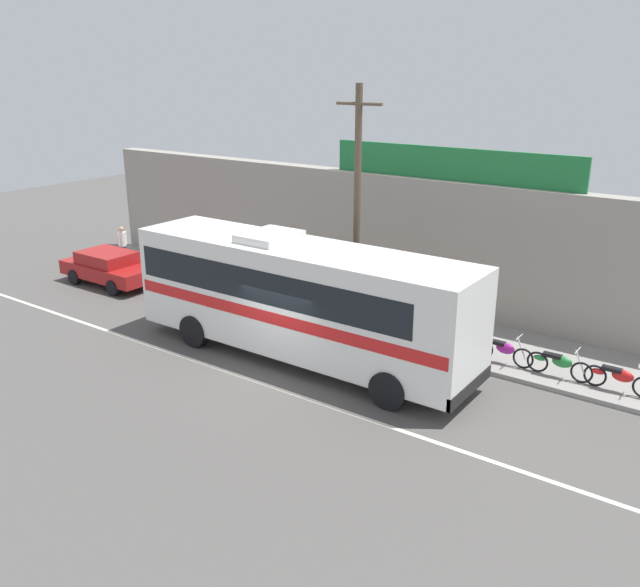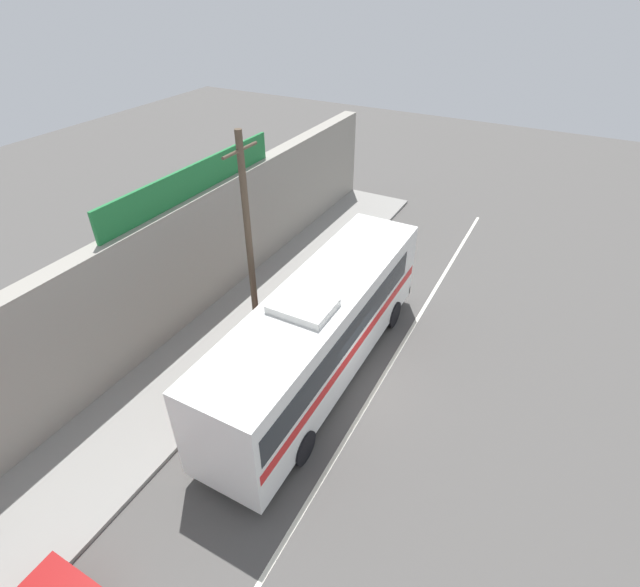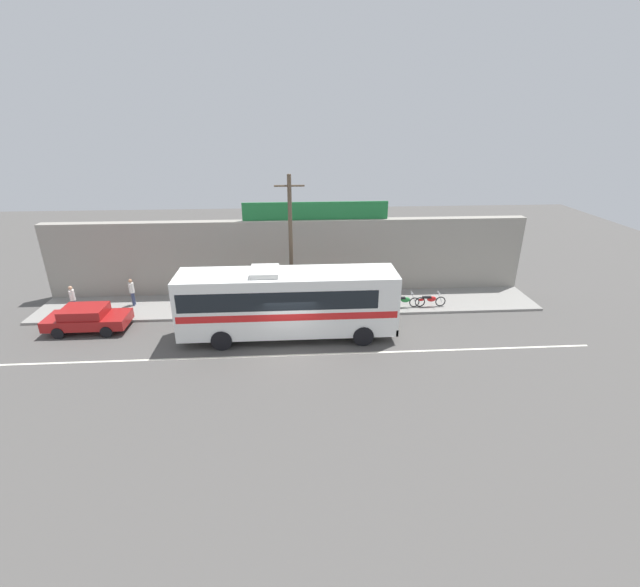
# 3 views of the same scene
# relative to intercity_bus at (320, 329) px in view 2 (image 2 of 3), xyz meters

# --- Properties ---
(ground_plane) EXTENTS (70.00, 70.00, 0.00)m
(ground_plane) POSITION_rel_intercity_bus_xyz_m (0.20, -1.19, -2.07)
(ground_plane) COLOR #4F4C49
(sidewalk_slab) EXTENTS (30.00, 3.60, 0.14)m
(sidewalk_slab) POSITION_rel_intercity_bus_xyz_m (0.20, 4.01, -2.00)
(sidewalk_slab) COLOR gray
(sidewalk_slab) RESTS_ON ground_plane
(storefront_facade) EXTENTS (30.00, 0.70, 4.80)m
(storefront_facade) POSITION_rel_intercity_bus_xyz_m (0.20, 6.16, 0.33)
(storefront_facade) COLOR gray
(storefront_facade) RESTS_ON ground_plane
(storefront_billboard) EXTENTS (8.98, 0.12, 1.10)m
(storefront_billboard) POSITION_rel_intercity_bus_xyz_m (1.85, 6.16, 3.28)
(storefront_billboard) COLOR #1E7538
(storefront_billboard) RESTS_ON storefront_facade
(road_center_stripe) EXTENTS (30.00, 0.14, 0.01)m
(road_center_stripe) POSITION_rel_intercity_bus_xyz_m (0.20, -1.99, -2.06)
(road_center_stripe) COLOR silver
(road_center_stripe) RESTS_ON ground_plane
(intercity_bus) EXTENTS (11.06, 2.66, 3.78)m
(intercity_bus) POSITION_rel_intercity_bus_xyz_m (0.00, 0.00, 0.00)
(intercity_bus) COLOR white
(intercity_bus) RESTS_ON ground_plane
(utility_pole) EXTENTS (1.60, 0.22, 7.85)m
(utility_pole) POSITION_rel_intercity_bus_xyz_m (0.29, 2.76, 2.14)
(utility_pole) COLOR brown
(utility_pole) RESTS_ON sidewalk_slab
(motorcycle_purple) EXTENTS (1.87, 0.56, 0.94)m
(motorcycle_purple) POSITION_rel_intercity_bus_xyz_m (8.52, 2.97, -1.50)
(motorcycle_purple) COLOR black
(motorcycle_purple) RESTS_ON sidewalk_slab
(motorcycle_green) EXTENTS (1.85, 0.56, 0.94)m
(motorcycle_green) POSITION_rel_intercity_bus_xyz_m (6.93, 2.95, -1.50)
(motorcycle_green) COLOR black
(motorcycle_green) RESTS_ON sidewalk_slab
(motorcycle_orange) EXTENTS (1.83, 0.56, 0.94)m
(motorcycle_orange) POSITION_rel_intercity_bus_xyz_m (5.30, 2.95, -1.50)
(motorcycle_orange) COLOR black
(motorcycle_orange) RESTS_ON sidewalk_slab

